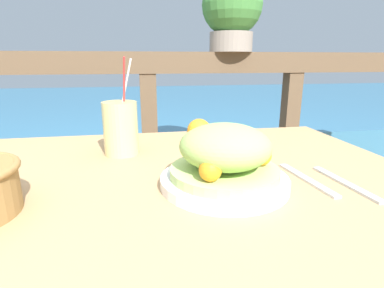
# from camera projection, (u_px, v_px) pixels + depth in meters

# --- Properties ---
(patio_table) EXTENTS (1.14, 0.90, 0.75)m
(patio_table) POSITION_uv_depth(u_px,v_px,m) (165.00, 227.00, 0.62)
(patio_table) COLOR tan
(patio_table) RESTS_ON ground_plane
(railing_fence) EXTENTS (2.80, 0.08, 1.02)m
(railing_fence) POSITION_uv_depth(u_px,v_px,m) (149.00, 125.00, 1.35)
(railing_fence) COLOR brown
(railing_fence) RESTS_ON ground_plane
(sea_backdrop) EXTENTS (12.00, 4.00, 0.50)m
(sea_backdrop) POSITION_uv_depth(u_px,v_px,m) (143.00, 119.00, 3.85)
(sea_backdrop) COLOR teal
(sea_backdrop) RESTS_ON ground_plane
(salad_plate) EXTENTS (0.25, 0.25, 0.12)m
(salad_plate) POSITION_uv_depth(u_px,v_px,m) (225.00, 160.00, 0.58)
(salad_plate) COLOR silver
(salad_plate) RESTS_ON patio_table
(drink_glass) EXTENTS (0.09, 0.09, 0.25)m
(drink_glass) POSITION_uv_depth(u_px,v_px,m) (121.00, 128.00, 0.77)
(drink_glass) COLOR #DBCC7F
(drink_glass) RESTS_ON patio_table
(potted_plant) EXTENTS (0.26, 0.26, 0.32)m
(potted_plant) POSITION_uv_depth(u_px,v_px,m) (232.00, 10.00, 1.28)
(potted_plant) COLOR gray
(potted_plant) RESTS_ON railing_fence
(fork) EXTENTS (0.03, 0.18, 0.00)m
(fork) POSITION_uv_depth(u_px,v_px,m) (307.00, 179.00, 0.62)
(fork) COLOR silver
(fork) RESTS_ON patio_table
(knife) EXTENTS (0.03, 0.18, 0.00)m
(knife) POSITION_uv_depth(u_px,v_px,m) (345.00, 183.00, 0.60)
(knife) COLOR silver
(knife) RESTS_ON patio_table
(orange_near_basket) EXTENTS (0.07, 0.07, 0.07)m
(orange_near_basket) POSITION_uv_depth(u_px,v_px,m) (199.00, 131.00, 0.89)
(orange_near_basket) COLOR orange
(orange_near_basket) RESTS_ON patio_table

